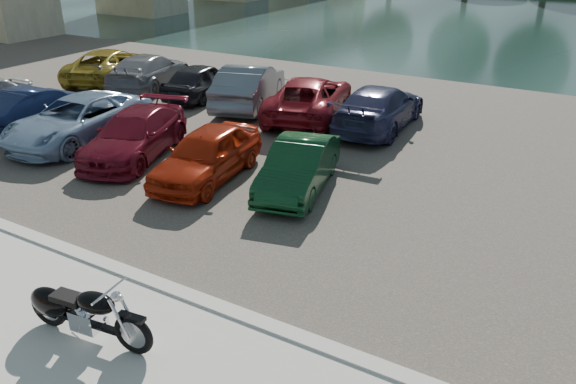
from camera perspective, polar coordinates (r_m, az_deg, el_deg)
name	(u,v)px	position (r m, az deg, el deg)	size (l,w,h in m)	color
ground	(125,382)	(8.81, -16.23, -18.03)	(200.00, 200.00, 0.00)	#595447
kerb	(210,305)	(9.86, -7.95, -11.30)	(60.00, 0.30, 0.14)	beige
parking_lot	(395,148)	(17.01, 10.81, 4.40)	(60.00, 18.00, 0.04)	#3E3932
river	(540,23)	(44.82, 24.23, 15.35)	(120.00, 40.00, 0.00)	#1A2F2D
motorcycle	(78,310)	(9.41, -20.59, -11.18)	(2.33, 0.75, 1.05)	black
car_1	(16,113)	(19.73, -25.90, 7.24)	(1.38, 3.97, 1.31)	#141E40
car_2	(78,120)	(18.16, -20.52, 6.88)	(2.24, 4.86, 1.35)	#809ABA
car_3	(135,135)	(16.44, -15.31, 5.63)	(1.76, 4.34, 1.26)	maroon
car_4	(207,154)	(14.48, -8.25, 3.80)	(1.56, 3.88, 1.32)	#A3220A
car_5	(299,167)	(13.72, 1.09, 2.61)	(1.29, 3.69, 1.22)	#0F371B
car_6	(110,65)	(25.45, -17.60, 12.18)	(2.29, 4.97, 1.38)	olive
car_7	(149,71)	(23.94, -13.96, 11.84)	(1.92, 4.73, 1.37)	gray
car_8	(201,80)	(22.11, -8.81, 11.15)	(1.55, 3.86, 1.32)	black
car_9	(249,86)	(20.68, -3.97, 10.73)	(1.62, 4.64, 1.53)	slate
car_10	(309,97)	(19.36, 2.19, 9.58)	(2.32, 5.04, 1.40)	maroon
car_11	(379,107)	(18.46, 9.24, 8.49)	(1.95, 4.79, 1.39)	#27294C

